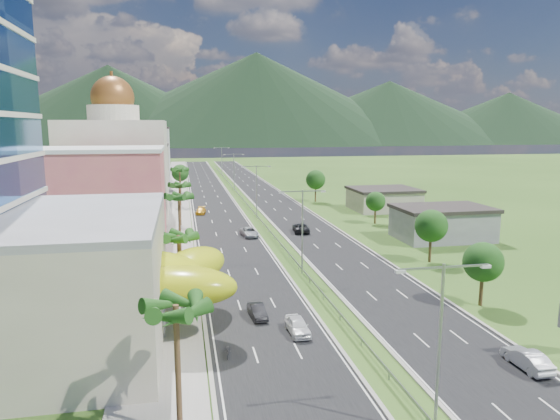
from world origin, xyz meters
TOP-DOWN VIEW (x-y plane):
  - ground at (0.00, 0.00)m, footprint 500.00×500.00m
  - road_left at (-7.50, 90.00)m, footprint 11.00×260.00m
  - road_right at (7.50, 90.00)m, footprint 11.00×260.00m
  - sidewalk_left at (-17.00, 90.00)m, footprint 7.00×260.00m
  - median_guardrail at (0.00, 71.99)m, footprint 0.10×216.06m
  - streetlight_median_a at (0.00, -25.00)m, footprint 6.04×0.25m
  - streetlight_median_b at (0.00, 10.00)m, footprint 6.04×0.25m
  - streetlight_median_c at (0.00, 50.00)m, footprint 6.04×0.25m
  - streetlight_median_d at (0.00, 95.00)m, footprint 6.04×0.25m
  - streetlight_median_e at (0.00, 140.00)m, footprint 6.04×0.25m
  - lime_canopy at (-20.00, -4.00)m, footprint 18.00×15.00m
  - pink_shophouse at (-28.00, 32.00)m, footprint 20.00×15.00m
  - domed_building at (-28.00, 55.00)m, footprint 20.00×20.00m
  - midrise_grey at (-27.00, 80.00)m, footprint 16.00×15.00m
  - midrise_beige at (-27.00, 102.00)m, footprint 16.00×15.00m
  - midrise_white at (-27.00, 125.00)m, footprint 16.00×15.00m
  - shed_near at (28.00, 25.00)m, footprint 15.00×10.00m
  - shed_far at (30.00, 55.00)m, footprint 14.00×12.00m
  - palm_tree_a at (-15.50, -22.00)m, footprint 3.60×3.60m
  - palm_tree_b at (-15.50, 2.00)m, footprint 3.60×3.60m
  - palm_tree_c at (-15.50, 22.00)m, footprint 3.60×3.60m
  - palm_tree_d at (-15.50, 45.00)m, footprint 3.60×3.60m
  - palm_tree_e at (-15.50, 70.00)m, footprint 3.60×3.60m
  - leafy_tree_lfar at (-15.50, 95.00)m, footprint 4.90×4.90m
  - leafy_tree_ra at (16.00, -5.00)m, footprint 4.20×4.20m
  - leafy_tree_rb at (19.00, 12.00)m, footprint 4.55×4.55m
  - leafy_tree_rc at (22.00, 40.00)m, footprint 3.85×3.85m
  - leafy_tree_rd at (18.00, 70.00)m, footprint 4.90×4.90m
  - mountain_ridge at (60.00, 450.00)m, footprint 860.00×140.00m
  - car_white_near_left at (-4.87, -8.40)m, footprint 1.90×4.41m
  - car_dark_left at (-7.95, -3.89)m, footprint 1.70×4.06m
  - car_silver_mid_left at (-3.76, 33.16)m, footprint 3.11×5.68m
  - car_yellow_far_left at (-11.18, 57.32)m, footprint 2.62×5.00m
  - car_silver_right at (11.41, -18.43)m, footprint 1.65×4.64m
  - car_dark_far_right at (5.80, 34.88)m, footprint 3.24×5.96m
  - motorcycle at (-11.61, -11.88)m, footprint 0.78×1.91m

SIDE VIEW (x-z plane):
  - ground at x=0.00m, z-range 0.00..0.00m
  - mountain_ridge at x=60.00m, z-range -45.00..45.00m
  - road_left at x=-7.50m, z-range 0.00..0.04m
  - road_right at x=7.50m, z-range 0.00..0.04m
  - sidewalk_left at x=-17.00m, z-range 0.00..0.12m
  - median_guardrail at x=0.00m, z-range 0.24..1.00m
  - motorcycle at x=-11.61m, z-range 0.04..1.23m
  - car_dark_left at x=-7.95m, z-range 0.04..1.34m
  - car_yellow_far_left at x=-11.18m, z-range 0.04..1.42m
  - car_white_near_left at x=-4.87m, z-range 0.04..1.52m
  - car_silver_mid_left at x=-3.76m, z-range 0.04..1.55m
  - car_silver_right at x=11.41m, z-range 0.04..1.57m
  - car_dark_far_right at x=5.80m, z-range 0.04..1.62m
  - shed_far at x=30.00m, z-range 0.00..4.40m
  - shed_near at x=28.00m, z-range 0.00..5.00m
  - leafy_tree_rc at x=22.00m, z-range 1.21..7.54m
  - leafy_tree_ra at x=16.00m, z-range 1.33..8.23m
  - lime_canopy at x=-20.00m, z-range 1.29..8.69m
  - leafy_tree_rb at x=19.00m, z-range 1.44..8.92m
  - leafy_tree_lfar at x=-15.50m, z-range 1.55..9.60m
  - leafy_tree_rd at x=18.00m, z-range 1.55..9.60m
  - midrise_beige at x=-27.00m, z-range 0.00..13.00m
  - streetlight_median_a at x=0.00m, z-range 1.25..12.25m
  - streetlight_median_b at x=0.00m, z-range 1.25..12.25m
  - streetlight_median_c at x=0.00m, z-range 1.25..12.25m
  - streetlight_median_d at x=0.00m, z-range 1.25..12.25m
  - streetlight_median_e at x=0.00m, z-range 1.25..12.25m
  - palm_tree_b at x=-15.50m, z-range 3.01..11.11m
  - pink_shophouse at x=-28.00m, z-range 0.00..15.00m
  - palm_tree_d at x=-15.50m, z-range 3.24..11.84m
  - midrise_grey at x=-27.00m, z-range 0.00..16.00m
  - palm_tree_a at x=-15.50m, z-range 3.47..12.57m
  - palm_tree_e at x=-15.50m, z-range 3.61..13.01m
  - palm_tree_c at x=-15.50m, z-range 3.70..13.30m
  - midrise_white at x=-27.00m, z-range 0.00..18.00m
  - domed_building at x=-28.00m, z-range -3.00..25.70m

